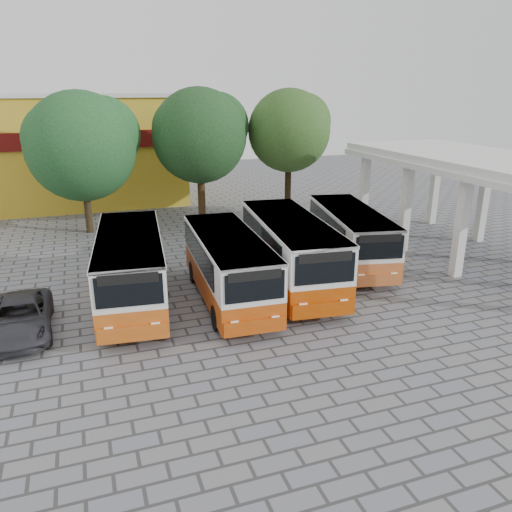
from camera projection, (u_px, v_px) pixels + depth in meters
name	position (u px, v px, depth m)	size (l,w,h in m)	color
ground	(326.00, 314.00, 20.04)	(90.00, 90.00, 0.00)	slate
terminal_shelter	(480.00, 165.00, 25.35)	(6.80, 15.80, 5.40)	silver
shophouse_block	(47.00, 149.00, 38.51)	(20.40, 10.40, 8.30)	gold
bus_far_left	(131.00, 265.00, 20.42)	(3.37, 8.53, 2.99)	#BB4F10
bus_centre_left	(228.00, 264.00, 20.79)	(2.83, 8.07, 2.87)	#AF3E07
bus_centre_right	(290.00, 248.00, 22.33)	(3.53, 8.88, 3.12)	#A83800
bus_far_right	(350.00, 234.00, 25.13)	(3.96, 8.30, 2.85)	#B65724
tree_left	(82.00, 143.00, 29.79)	(6.87, 6.54, 8.58)	#392A18
tree_middle	(200.00, 133.00, 32.07)	(6.39, 6.09, 8.76)	#3F2B14
tree_right	(290.00, 128.00, 33.54)	(5.81, 5.53, 8.67)	black
parked_car	(21.00, 317.00, 18.25)	(2.13, 4.61, 1.28)	#303036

